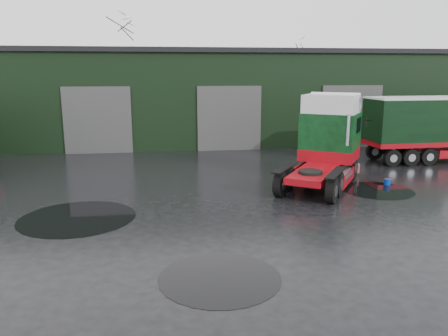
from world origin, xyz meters
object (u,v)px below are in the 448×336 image
Objects in this scene: warehouse at (217,95)px; hero_tractor at (321,142)px; wash_bucket at (387,182)px; tree_back_a at (120,73)px; tree_back_b at (285,83)px.

warehouse reaches higher than hero_tractor.
tree_back_a is at bearing 117.91° from wash_bucket.
hero_tractor is 0.66× the size of tree_back_a.
hero_tractor is 27.72m from tree_back_a.
warehouse is at bearing -51.34° from tree_back_a.
tree_back_b is at bearing 111.60° from hero_tractor.
warehouse is 16.87m from wash_bucket.
wash_bucket is (5.58, -15.63, -3.02)m from warehouse.
wash_bucket is at bearing -62.09° from tree_back_a.
tree_back_a is (-8.00, 10.00, 1.59)m from warehouse.
warehouse is at bearing -128.66° from tree_back_b.
tree_back_a is 16.03m from tree_back_b.
tree_back_b is (5.50, 25.50, 1.79)m from hero_tractor.
hero_tractor is 26.15m from tree_back_b.
hero_tractor is 22.14× the size of wash_bucket.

